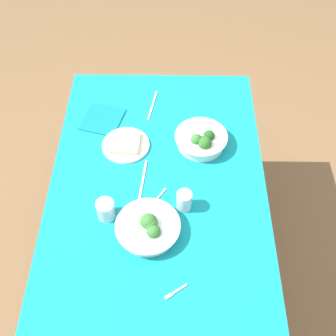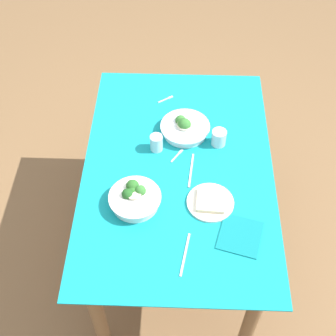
{
  "view_description": "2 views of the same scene",
  "coord_description": "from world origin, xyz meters",
  "px_view_note": "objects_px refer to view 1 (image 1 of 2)",
  "views": [
    {
      "loc": [
        -1.1,
        -0.06,
        2.26
      ],
      "look_at": [
        0.06,
        -0.04,
        0.78
      ],
      "focal_mm": 46.02,
      "sensor_mm": 36.0,
      "label": 1
    },
    {
      "loc": [
        1.44,
        -0.0,
        2.52
      ],
      "look_at": [
        0.02,
        -0.05,
        0.78
      ],
      "focal_mm": 49.57,
      "sensor_mm": 36.0,
      "label": 2
    }
  ],
  "objects_px": {
    "water_glass_center": "(106,210)",
    "fork_by_near_bowl": "(158,197)",
    "table_knife_left": "(153,105)",
    "napkin_folded_upper": "(103,119)",
    "bread_side_plate": "(126,144)",
    "fork_by_far_bowl": "(175,292)",
    "broccoli_bowl_far": "(148,227)",
    "table_knife_right": "(143,179)",
    "broccoli_bowl_near": "(201,140)",
    "water_glass_side": "(184,201)"
  },
  "relations": [
    {
      "from": "water_glass_center",
      "to": "fork_by_near_bowl",
      "type": "xyz_separation_m",
      "value": [
        0.09,
        -0.21,
        -0.04
      ]
    },
    {
      "from": "table_knife_left",
      "to": "napkin_folded_upper",
      "type": "height_order",
      "value": "napkin_folded_upper"
    },
    {
      "from": "bread_side_plate",
      "to": "fork_by_far_bowl",
      "type": "height_order",
      "value": "bread_side_plate"
    },
    {
      "from": "broccoli_bowl_far",
      "to": "napkin_folded_upper",
      "type": "bearing_deg",
      "value": 22.04
    },
    {
      "from": "bread_side_plate",
      "to": "table_knife_left",
      "type": "xyz_separation_m",
      "value": [
        0.27,
        -0.11,
        -0.01
      ]
    },
    {
      "from": "fork_by_far_bowl",
      "to": "table_knife_right",
      "type": "height_order",
      "value": "same"
    },
    {
      "from": "table_knife_left",
      "to": "napkin_folded_upper",
      "type": "xyz_separation_m",
      "value": [
        -0.1,
        0.24,
        0.0
      ]
    },
    {
      "from": "broccoli_bowl_near",
      "to": "water_glass_center",
      "type": "bearing_deg",
      "value": 134.17
    },
    {
      "from": "broccoli_bowl_far",
      "to": "table_knife_left",
      "type": "height_order",
      "value": "broccoli_bowl_far"
    },
    {
      "from": "fork_by_far_bowl",
      "to": "water_glass_center",
      "type": "bearing_deg",
      "value": -83.74
    },
    {
      "from": "table_knife_left",
      "to": "table_knife_right",
      "type": "distance_m",
      "value": 0.46
    },
    {
      "from": "broccoli_bowl_near",
      "to": "fork_by_near_bowl",
      "type": "relative_size",
      "value": 2.69
    },
    {
      "from": "fork_by_near_bowl",
      "to": "table_knife_right",
      "type": "xyz_separation_m",
      "value": [
        0.1,
        0.07,
        -0.0
      ]
    },
    {
      "from": "broccoli_bowl_near",
      "to": "napkin_folded_upper",
      "type": "bearing_deg",
      "value": 71.35
    },
    {
      "from": "broccoli_bowl_far",
      "to": "broccoli_bowl_near",
      "type": "height_order",
      "value": "same"
    },
    {
      "from": "broccoli_bowl_near",
      "to": "fork_by_near_bowl",
      "type": "xyz_separation_m",
      "value": [
        -0.3,
        0.19,
        -0.03
      ]
    },
    {
      "from": "water_glass_side",
      "to": "table_knife_left",
      "type": "height_order",
      "value": "water_glass_side"
    },
    {
      "from": "table_knife_left",
      "to": "broccoli_bowl_far",
      "type": "bearing_deg",
      "value": -169.2
    },
    {
      "from": "fork_by_far_bowl",
      "to": "water_glass_side",
      "type": "bearing_deg",
      "value": -130.1
    },
    {
      "from": "water_glass_side",
      "to": "napkin_folded_upper",
      "type": "relative_size",
      "value": 0.46
    },
    {
      "from": "broccoli_bowl_near",
      "to": "water_glass_side",
      "type": "height_order",
      "value": "broccoli_bowl_near"
    },
    {
      "from": "broccoli_bowl_far",
      "to": "broccoli_bowl_near",
      "type": "bearing_deg",
      "value": -25.9
    },
    {
      "from": "water_glass_center",
      "to": "fork_by_near_bowl",
      "type": "height_order",
      "value": "water_glass_center"
    },
    {
      "from": "broccoli_bowl_near",
      "to": "water_glass_side",
      "type": "distance_m",
      "value": 0.35
    },
    {
      "from": "fork_by_far_bowl",
      "to": "table_knife_left",
      "type": "xyz_separation_m",
      "value": [
        0.97,
        0.12,
        -0.0
      ]
    },
    {
      "from": "broccoli_bowl_far",
      "to": "table_knife_right",
      "type": "height_order",
      "value": "broccoli_bowl_far"
    },
    {
      "from": "water_glass_center",
      "to": "water_glass_side",
      "type": "xyz_separation_m",
      "value": [
        0.05,
        -0.31,
        0.0
      ]
    },
    {
      "from": "broccoli_bowl_near",
      "to": "table_knife_right",
      "type": "height_order",
      "value": "broccoli_bowl_near"
    },
    {
      "from": "water_glass_side",
      "to": "napkin_folded_upper",
      "type": "xyz_separation_m",
      "value": [
        0.5,
        0.39,
        -0.04
      ]
    },
    {
      "from": "bread_side_plate",
      "to": "fork_by_near_bowl",
      "type": "height_order",
      "value": "bread_side_plate"
    },
    {
      "from": "bread_side_plate",
      "to": "fork_by_far_bowl",
      "type": "xyz_separation_m",
      "value": [
        -0.7,
        -0.23,
        -0.01
      ]
    },
    {
      "from": "broccoli_bowl_near",
      "to": "table_knife_right",
      "type": "distance_m",
      "value": 0.33
    },
    {
      "from": "broccoli_bowl_near",
      "to": "water_glass_side",
      "type": "bearing_deg",
      "value": 166.34
    },
    {
      "from": "water_glass_center",
      "to": "table_knife_right",
      "type": "bearing_deg",
      "value": -36.86
    },
    {
      "from": "table_knife_left",
      "to": "water_glass_side",
      "type": "bearing_deg",
      "value": -155.89
    },
    {
      "from": "water_glass_center",
      "to": "fork_by_near_bowl",
      "type": "distance_m",
      "value": 0.23
    },
    {
      "from": "broccoli_bowl_near",
      "to": "napkin_folded_upper",
      "type": "relative_size",
      "value": 1.26
    },
    {
      "from": "bread_side_plate",
      "to": "table_knife_right",
      "type": "bearing_deg",
      "value": -155.07
    },
    {
      "from": "bread_side_plate",
      "to": "table_knife_right",
      "type": "relative_size",
      "value": 1.03
    },
    {
      "from": "broccoli_bowl_far",
      "to": "napkin_folded_upper",
      "type": "relative_size",
      "value": 1.35
    },
    {
      "from": "fork_by_far_bowl",
      "to": "broccoli_bowl_far",
      "type": "bearing_deg",
      "value": -101.76
    },
    {
      "from": "water_glass_side",
      "to": "fork_by_far_bowl",
      "type": "xyz_separation_m",
      "value": [
        -0.37,
        0.04,
        -0.04
      ]
    },
    {
      "from": "fork_by_far_bowl",
      "to": "table_knife_right",
      "type": "relative_size",
      "value": 0.4
    },
    {
      "from": "water_glass_center",
      "to": "table_knife_left",
      "type": "height_order",
      "value": "water_glass_center"
    },
    {
      "from": "broccoli_bowl_far",
      "to": "table_knife_left",
      "type": "bearing_deg",
      "value": 0.86
    },
    {
      "from": "bread_side_plate",
      "to": "napkin_folded_upper",
      "type": "relative_size",
      "value": 1.15
    },
    {
      "from": "water_glass_center",
      "to": "table_knife_left",
      "type": "relative_size",
      "value": 0.41
    },
    {
      "from": "water_glass_center",
      "to": "water_glass_side",
      "type": "bearing_deg",
      "value": -81.49
    },
    {
      "from": "water_glass_center",
      "to": "napkin_folded_upper",
      "type": "relative_size",
      "value": 0.45
    },
    {
      "from": "bread_side_plate",
      "to": "broccoli_bowl_near",
      "type": "bearing_deg",
      "value": -88.46
    }
  ]
}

